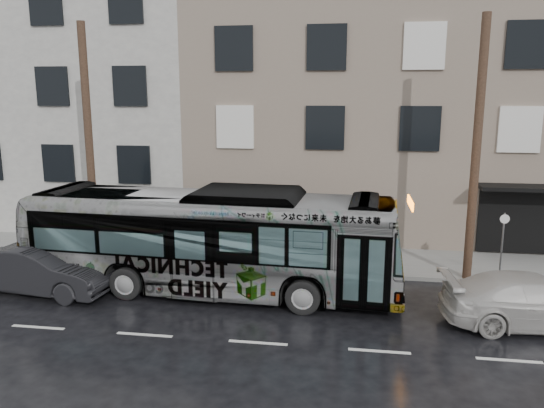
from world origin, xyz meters
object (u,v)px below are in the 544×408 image
(utility_pole_front, at_px, (476,151))
(utility_pole_rear, at_px, (89,146))
(bus, at_px, (210,241))
(dark_sedan, at_px, (42,269))
(white_sedan, at_px, (534,301))
(sign_post, at_px, (502,247))

(utility_pole_front, height_order, utility_pole_rear, same)
(utility_pole_front, distance_m, utility_pole_rear, 14.00)
(utility_pole_front, height_order, bus, utility_pole_front)
(bus, xyz_separation_m, dark_sedan, (-5.53, -1.02, -0.95))
(utility_pole_rear, bearing_deg, dark_sedan, -95.14)
(bus, bearing_deg, utility_pole_rear, 70.30)
(bus, bearing_deg, white_sedan, -94.38)
(utility_pole_rear, relative_size, sign_post, 3.75)
(sign_post, height_order, dark_sedan, sign_post)
(white_sedan, bearing_deg, utility_pole_front, 11.76)
(utility_pole_front, distance_m, sign_post, 3.48)
(sign_post, height_order, bus, bus)
(bus, relative_size, dark_sedan, 2.55)
(utility_pole_front, bearing_deg, white_sedan, -72.44)
(utility_pole_rear, distance_m, white_sedan, 16.01)
(sign_post, distance_m, bus, 10.11)
(utility_pole_front, xyz_separation_m, sign_post, (1.10, 0.00, -3.30))
(utility_pole_rear, height_order, sign_post, utility_pole_rear)
(utility_pole_front, xyz_separation_m, white_sedan, (1.12, -3.54, -3.90))
(utility_pole_front, xyz_separation_m, dark_sedan, (-14.29, -3.24, -3.83))
(bus, bearing_deg, dark_sedan, 103.65)
(sign_post, distance_m, white_sedan, 3.59)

